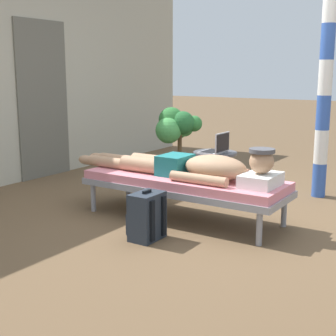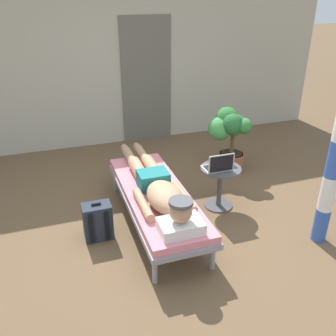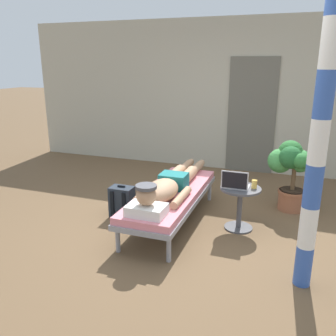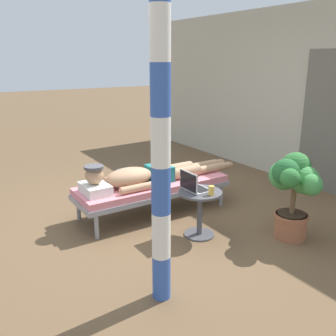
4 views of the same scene
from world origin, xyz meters
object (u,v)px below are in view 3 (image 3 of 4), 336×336
(drink_glass, at_px, (254,184))
(porch_post, at_px, (319,142))
(lounge_chair, at_px, (171,196))
(backpack, at_px, (122,202))
(person_reclining, at_px, (168,186))
(laptop, at_px, (235,184))
(side_table, at_px, (240,201))
(potted_plant, at_px, (292,167))

(drink_glass, height_order, porch_post, porch_post)
(lounge_chair, height_order, porch_post, porch_post)
(backpack, distance_m, porch_post, 2.61)
(person_reclining, xyz_separation_m, backpack, (-0.66, 0.06, -0.32))
(laptop, bearing_deg, side_table, 40.52)
(lounge_chair, bearing_deg, backpack, -176.44)
(side_table, relative_size, laptop, 1.69)
(lounge_chair, relative_size, laptop, 6.39)
(person_reclining, bearing_deg, potted_plant, 37.14)
(lounge_chair, xyz_separation_m, person_reclining, (0.00, -0.10, 0.17))
(drink_glass, bearing_deg, porch_post, -59.71)
(person_reclining, xyz_separation_m, potted_plant, (1.38, 1.05, 0.08))
(lounge_chair, relative_size, side_table, 3.79)
(drink_glass, bearing_deg, lounge_chair, -172.03)
(lounge_chair, distance_m, person_reclining, 0.20)
(backpack, height_order, potted_plant, potted_plant)
(lounge_chair, xyz_separation_m, side_table, (0.83, 0.11, 0.01))
(side_table, distance_m, potted_plant, 1.03)
(drink_glass, bearing_deg, potted_plant, 63.69)
(person_reclining, relative_size, porch_post, 0.82)
(laptop, height_order, porch_post, porch_post)
(person_reclining, xyz_separation_m, porch_post, (1.55, -0.74, 0.80))
(porch_post, bearing_deg, drink_glass, 120.29)
(potted_plant, bearing_deg, side_table, -123.25)
(laptop, relative_size, porch_post, 0.12)
(drink_glass, distance_m, porch_post, 1.36)
(lounge_chair, distance_m, laptop, 0.81)
(person_reclining, relative_size, backpack, 5.12)
(side_table, bearing_deg, lounge_chair, -172.68)
(laptop, height_order, backpack, laptop)
(lounge_chair, xyz_separation_m, laptop, (0.77, 0.06, 0.24))
(drink_glass, bearing_deg, person_reclining, -166.27)
(person_reclining, height_order, laptop, laptop)
(person_reclining, distance_m, backpack, 0.74)
(laptop, distance_m, drink_glass, 0.23)
(laptop, bearing_deg, lounge_chair, -175.88)
(drink_glass, relative_size, backpack, 0.24)
(potted_plant, relative_size, porch_post, 0.36)
(laptop, distance_m, backpack, 1.49)
(lounge_chair, height_order, drink_glass, drink_glass)
(lounge_chair, height_order, person_reclining, person_reclining)
(person_reclining, relative_size, side_table, 4.15)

